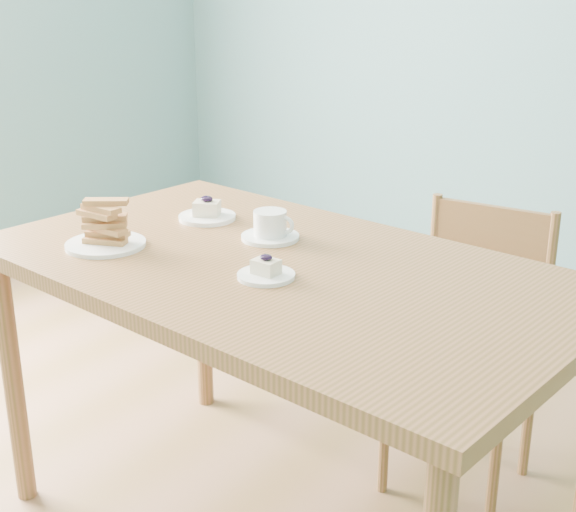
{
  "coord_description": "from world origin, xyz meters",
  "views": [
    {
      "loc": [
        1.08,
        -1.37,
        1.51
      ],
      "look_at": [
        -0.06,
        0.18,
        0.82
      ],
      "focal_mm": 50.0,
      "sensor_mm": 36.0,
      "label": 1
    }
  ],
  "objects_px": {
    "dining_table": "(279,293)",
    "cheesecake_plate_near": "(266,272)",
    "dining_chair": "(468,349)",
    "cheesecake_plate_far": "(207,213)",
    "biscotti_plate": "(105,231)",
    "coffee_cup": "(271,227)"
  },
  "relations": [
    {
      "from": "dining_chair",
      "to": "cheesecake_plate_far",
      "type": "relative_size",
      "value": 5.18
    },
    {
      "from": "dining_chair",
      "to": "cheesecake_plate_near",
      "type": "height_order",
      "value": "cheesecake_plate_near"
    },
    {
      "from": "cheesecake_plate_near",
      "to": "biscotti_plate",
      "type": "distance_m",
      "value": 0.49
    },
    {
      "from": "dining_table",
      "to": "cheesecake_plate_near",
      "type": "bearing_deg",
      "value": -64.6
    },
    {
      "from": "cheesecake_plate_far",
      "to": "coffee_cup",
      "type": "bearing_deg",
      "value": -7.75
    },
    {
      "from": "dining_table",
      "to": "dining_chair",
      "type": "bearing_deg",
      "value": 68.27
    },
    {
      "from": "cheesecake_plate_near",
      "to": "coffee_cup",
      "type": "height_order",
      "value": "coffee_cup"
    },
    {
      "from": "coffee_cup",
      "to": "biscotti_plate",
      "type": "height_order",
      "value": "biscotti_plate"
    },
    {
      "from": "dining_table",
      "to": "dining_chair",
      "type": "distance_m",
      "value": 0.7
    },
    {
      "from": "dining_table",
      "to": "cheesecake_plate_far",
      "type": "distance_m",
      "value": 0.44
    },
    {
      "from": "coffee_cup",
      "to": "dining_chair",
      "type": "bearing_deg",
      "value": 33.99
    },
    {
      "from": "dining_chair",
      "to": "biscotti_plate",
      "type": "height_order",
      "value": "biscotti_plate"
    },
    {
      "from": "cheesecake_plate_far",
      "to": "coffee_cup",
      "type": "height_order",
      "value": "coffee_cup"
    },
    {
      "from": "coffee_cup",
      "to": "dining_table",
      "type": "bearing_deg",
      "value": -58.19
    },
    {
      "from": "cheesecake_plate_near",
      "to": "cheesecake_plate_far",
      "type": "xyz_separation_m",
      "value": [
        -0.43,
        0.27,
        0.0
      ]
    },
    {
      "from": "cheesecake_plate_far",
      "to": "biscotti_plate",
      "type": "xyz_separation_m",
      "value": [
        -0.05,
        -0.34,
        0.03
      ]
    },
    {
      "from": "coffee_cup",
      "to": "biscotti_plate",
      "type": "distance_m",
      "value": 0.44
    },
    {
      "from": "biscotti_plate",
      "to": "dining_table",
      "type": "bearing_deg",
      "value": 20.92
    },
    {
      "from": "cheesecake_plate_near",
      "to": "cheesecake_plate_far",
      "type": "relative_size",
      "value": 0.83
    },
    {
      "from": "cheesecake_plate_near",
      "to": "biscotti_plate",
      "type": "height_order",
      "value": "biscotti_plate"
    },
    {
      "from": "cheesecake_plate_near",
      "to": "dining_chair",
      "type": "bearing_deg",
      "value": 69.61
    },
    {
      "from": "biscotti_plate",
      "to": "cheesecake_plate_far",
      "type": "bearing_deg",
      "value": 81.41
    }
  ]
}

